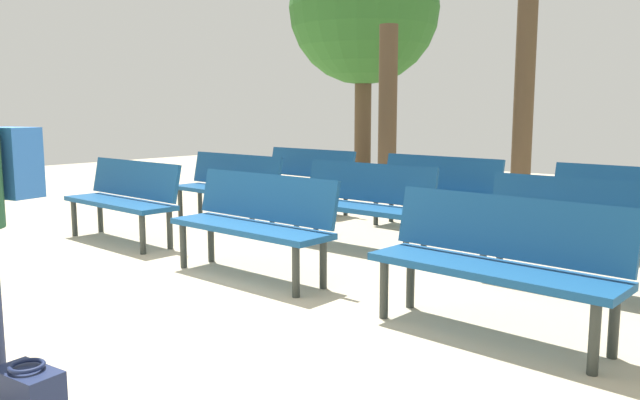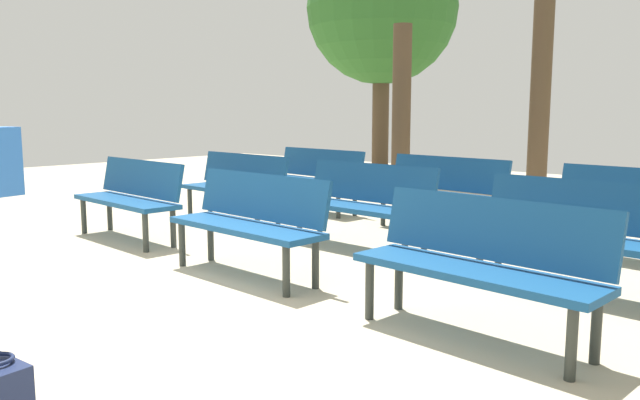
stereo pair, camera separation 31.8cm
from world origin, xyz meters
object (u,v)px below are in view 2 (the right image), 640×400
(bench_r1_c2, at_px, (577,229))
(tree_0, at_px, (540,95))
(bench_r2_c0, at_px, (315,175))
(bench_r2_c2, at_px, (636,208))
(tree_3, at_px, (382,9))
(tree_1, at_px, (401,113))
(bench_r1_c0, at_px, (236,184))
(bench_r0_c1, at_px, (251,218))
(bench_r1_c1, at_px, (364,200))
(bench_r0_c0, at_px, (131,194))
(bench_r0_c2, at_px, (480,258))
(bench_r2_c1, at_px, (442,189))

(bench_r1_c2, xyz_separation_m, tree_0, (-2.27, 4.55, 1.15))
(bench_r2_c0, bearing_deg, bench_r2_c2, 1.47)
(tree_3, bearing_deg, bench_r2_c0, -66.15)
(tree_1, bearing_deg, tree_3, 133.47)
(bench_r1_c0, xyz_separation_m, bench_r2_c2, (4.35, 1.23, 0.00))
(bench_r0_c1, bearing_deg, tree_0, 91.86)
(bench_r1_c2, xyz_separation_m, tree_3, (-5.96, 5.45, 2.91))
(bench_r1_c1, bearing_deg, tree_3, 126.57)
(bench_r0_c1, xyz_separation_m, bench_r2_c2, (2.31, 2.81, 0.00))
(bench_r1_c0, xyz_separation_m, bench_r2_c0, (0.05, 1.42, 0.00))
(bench_r0_c0, bearing_deg, tree_0, 72.43)
(bench_r0_c0, distance_m, tree_1, 4.77)
(bench_r0_c2, distance_m, bench_r1_c1, 2.64)
(bench_r1_c1, xyz_separation_m, tree_1, (-1.85, 3.33, 0.88))
(bench_r2_c0, height_order, tree_3, tree_3)
(bench_r2_c2, bearing_deg, bench_r0_c2, -87.90)
(bench_r2_c2, xyz_separation_m, tree_0, (-2.30, 3.10, 1.15))
(bench_r0_c1, relative_size, bench_r2_c1, 0.99)
(bench_r0_c0, xyz_separation_m, bench_r2_c1, (2.29, 2.73, 0.00))
(tree_1, relative_size, tree_3, 0.56)
(tree_0, bearing_deg, bench_r1_c0, -115.36)
(bench_r0_c1, bearing_deg, bench_r2_c0, 125.57)
(bench_r0_c0, bearing_deg, bench_r0_c1, -1.19)
(bench_r2_c2, bearing_deg, bench_r0_c0, -144.78)
(bench_r1_c2, height_order, bench_r2_c1, same)
(tree_0, bearing_deg, bench_r0_c0, -110.46)
(bench_r1_c0, relative_size, bench_r2_c1, 1.00)
(bench_r1_c2, xyz_separation_m, bench_r2_c2, (0.03, 1.44, 0.00))
(bench_r0_c1, relative_size, bench_r2_c0, 0.99)
(bench_r1_c1, height_order, bench_r2_c2, same)
(bench_r1_c2, bearing_deg, bench_r2_c1, 146.71)
(tree_1, bearing_deg, bench_r2_c1, -44.99)
(bench_r0_c1, relative_size, tree_1, 0.58)
(bench_r1_c1, relative_size, bench_r1_c2, 1.00)
(bench_r0_c1, xyz_separation_m, tree_0, (0.01, 5.91, 1.15))
(bench_r0_c0, distance_m, bench_r1_c0, 1.43)
(tree_3, bearing_deg, tree_0, -13.78)
(bench_r2_c1, height_order, tree_1, tree_1)
(bench_r0_c2, bearing_deg, bench_r1_c0, 162.25)
(bench_r1_c1, bearing_deg, tree_1, 120.57)
(bench_r2_c0, relative_size, bench_r2_c1, 1.00)
(bench_r0_c2, height_order, tree_0, tree_0)
(bench_r0_c0, bearing_deg, bench_r0_c2, 0.22)
(tree_1, bearing_deg, bench_r2_c0, -96.22)
(bench_r1_c2, height_order, tree_0, tree_0)
(bench_r1_c1, bearing_deg, tree_0, 92.07)
(bench_r0_c0, relative_size, bench_r1_c2, 1.00)
(bench_r2_c0, bearing_deg, bench_r1_c2, -16.92)
(bench_r0_c1, xyz_separation_m, bench_r1_c2, (2.27, 1.37, 0.00))
(bench_r1_c0, bearing_deg, bench_r0_c2, -17.99)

